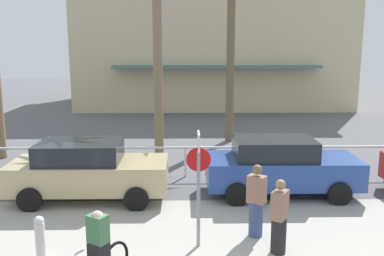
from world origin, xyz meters
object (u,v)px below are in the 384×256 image
Objects in this scene: car_blue_2 at (280,166)px; car_tan_1 at (88,170)px; stop_sign_bike_lane at (199,173)px; bollard_0 at (40,239)px; pedestrian_1 at (256,204)px; pedestrian_0 at (279,220)px; cyclist_black_0 at (97,252)px; palm_tree_2 at (157,4)px.

car_tan_1 is at bearing -176.91° from car_blue_2.
stop_sign_bike_lane is 4.22m from car_blue_2.
car_tan_1 is at bearing 87.35° from bollard_0.
stop_sign_bike_lane is 1.67m from pedestrian_1.
pedestrian_0 is at bearing -102.68° from car_blue_2.
pedestrian_1 is (-1.16, -2.81, -0.07)m from car_blue_2.
car_tan_1 is 2.81× the size of cyclist_black_0.
car_blue_2 is 3.05m from pedestrian_1.
car_tan_1 is 5.56m from car_blue_2.
car_tan_1 is 4.73m from cyclist_black_0.
stop_sign_bike_lane is at bearing -127.15° from car_blue_2.
bollard_0 is at bearing -176.57° from pedestrian_0.
stop_sign_bike_lane is 2.64m from cyclist_black_0.
bollard_0 is 4.69m from pedestrian_1.
cyclist_black_0 is (-0.57, -9.51, -5.16)m from palm_tree_2.
pedestrian_0 is 0.89m from pedestrian_1.
palm_tree_2 is at bearing 129.41° from car_blue_2.
palm_tree_2 is 10.16m from pedestrian_0.
pedestrian_1 is at bearing -29.85° from car_tan_1.
pedestrian_0 reaches higher than cyclist_black_0.
palm_tree_2 is 1.74× the size of car_tan_1.
bollard_0 is 0.23× the size of car_blue_2.
cyclist_black_0 is 3.77m from pedestrian_0.
stop_sign_bike_lane is 1.56× the size of pedestrian_0.
cyclist_black_0 is at bearing -147.33° from pedestrian_1.
palm_tree_2 is 1.74× the size of car_blue_2.
car_blue_2 reaches higher than bollard_0.
pedestrian_0 is at bearing 19.18° from cyclist_black_0.
bollard_0 is at bearing -92.65° from car_tan_1.
car_blue_2 is (5.55, 0.30, 0.00)m from car_tan_1.
stop_sign_bike_lane is 0.34× the size of palm_tree_2.
stop_sign_bike_lane reaches higher than bollard_0.
stop_sign_bike_lane is 9.06m from palm_tree_2.
stop_sign_bike_lane is 4.35m from car_tan_1.
palm_tree_2 reaches higher than car_blue_2.
pedestrian_1 is at bearing -112.48° from car_blue_2.
cyclist_black_0 is at bearing -160.82° from pedestrian_0.
bollard_0 is 1.65m from cyclist_black_0.
bollard_0 is at bearing -102.58° from palm_tree_2.
palm_tree_2 reaches higher than pedestrian_0.
pedestrian_1 reaches higher than car_tan_1.
pedestrian_1 is (3.21, 2.06, 0.10)m from cyclist_black_0.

